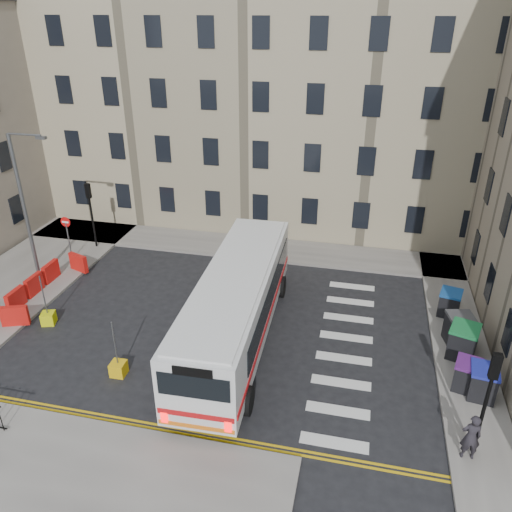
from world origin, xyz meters
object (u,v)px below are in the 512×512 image
at_px(wheelie_bin_a, 483,382).
at_px(wheelie_bin_d, 460,330).
at_px(pedestrian, 471,437).
at_px(bollard_yellow, 49,318).
at_px(wheelie_bin_c, 463,341).
at_px(wheelie_bin_e, 450,303).
at_px(streetlamp, 24,207).
at_px(wheelie_bin_b, 467,375).
at_px(bollard_chevron, 119,369).
at_px(bus, 237,303).

xyz_separation_m(wheelie_bin_a, wheelie_bin_d, (-0.42, 3.34, 0.06)).
relative_size(pedestrian, bollard_yellow, 2.99).
bearing_deg(wheelie_bin_d, bollard_yellow, 175.12).
bearing_deg(pedestrian, bollard_yellow, -17.97).
distance_m(wheelie_bin_d, bollard_yellow, 19.04).
distance_m(wheelie_bin_c, wheelie_bin_e, 3.31).
bearing_deg(streetlamp, wheelie_bin_b, -10.77).
bearing_deg(wheelie_bin_c, wheelie_bin_d, 108.65).
xyz_separation_m(streetlamp, wheelie_bin_e, (21.73, 1.27, -3.56)).
bearing_deg(wheelie_bin_a, wheelie_bin_e, 103.08).
xyz_separation_m(wheelie_bin_b, wheelie_bin_d, (0.09, 2.99, 0.10)).
height_order(wheelie_bin_b, wheelie_bin_d, wheelie_bin_d).
distance_m(wheelie_bin_b, bollard_chevron, 13.96).
distance_m(streetlamp, pedestrian, 22.95).
bearing_deg(wheelie_bin_d, wheelie_bin_c, -100.95).
bearing_deg(bollard_yellow, wheelie_bin_d, 7.59).
relative_size(streetlamp, wheelie_bin_a, 6.33).
height_order(bus, wheelie_bin_c, bus).
height_order(wheelie_bin_c, bollard_chevron, wheelie_bin_c).
relative_size(streetlamp, bus, 0.65).
distance_m(wheelie_bin_a, pedestrian, 3.39).
height_order(wheelie_bin_a, bollard_chevron, wheelie_bin_a).
height_order(wheelie_bin_b, bollard_chevron, wheelie_bin_b).
height_order(wheelie_bin_d, bollard_yellow, wheelie_bin_d).
distance_m(bus, wheelie_bin_d, 9.93).
bearing_deg(wheelie_bin_c, wheelie_bin_a, -63.65).
bearing_deg(pedestrian, wheelie_bin_a, -111.45).
bearing_deg(wheelie_bin_b, streetlamp, -175.90).
relative_size(wheelie_bin_c, wheelie_bin_d, 1.08).
xyz_separation_m(pedestrian, bollard_yellow, (-18.36, 4.07, -0.75)).
height_order(wheelie_bin_b, bollard_yellow, wheelie_bin_b).
bearing_deg(wheelie_bin_b, wheelie_bin_a, -19.49).
distance_m(wheelie_bin_a, wheelie_bin_d, 3.37).
xyz_separation_m(wheelie_bin_a, bollard_yellow, (-19.29, 0.82, -0.50)).
xyz_separation_m(bus, wheelie_bin_a, (10.14, -1.61, -1.16)).
bearing_deg(wheelie_bin_c, wheelie_bin_e, 109.95).
height_order(bus, wheelie_bin_d, bus).
bearing_deg(bus, streetlamp, 164.81).
height_order(streetlamp, wheelie_bin_e, streetlamp).
distance_m(wheelie_bin_c, bollard_chevron, 14.55).
relative_size(bus, wheelie_bin_d, 8.53).
bearing_deg(bollard_chevron, wheelie_bin_b, 9.06).
bearing_deg(wheelie_bin_d, bus, 177.60).
bearing_deg(wheelie_bin_e, bollard_yellow, -151.06).
bearing_deg(wheelie_bin_e, streetlamp, -162.50).
bearing_deg(bollard_chevron, wheelie_bin_c, 17.23).
bearing_deg(bollard_yellow, wheelie_bin_c, 4.96).
xyz_separation_m(bus, wheelie_bin_c, (9.74, 0.85, -1.08)).
distance_m(streetlamp, bollard_yellow, 6.23).
height_order(streetlamp, pedestrian, streetlamp).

